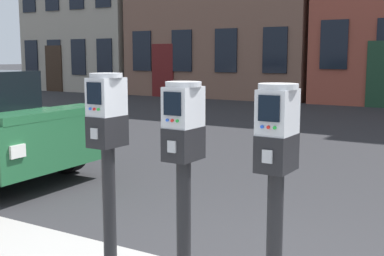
% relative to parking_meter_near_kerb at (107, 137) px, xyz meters
% --- Properties ---
extents(parking_meter_near_kerb, '(0.22, 0.25, 1.38)m').
position_rel_parking_meter_near_kerb_xyz_m(parking_meter_near_kerb, '(0.00, 0.00, 0.00)').
color(parking_meter_near_kerb, black).
rests_on(parking_meter_near_kerb, sidewalk_slab).
extents(parking_meter_twin_adjacent, '(0.22, 0.25, 1.34)m').
position_rel_parking_meter_near_kerb_xyz_m(parking_meter_twin_adjacent, '(0.60, -0.00, -0.03)').
color(parking_meter_twin_adjacent, black).
rests_on(parking_meter_twin_adjacent, sidewalk_slab).
extents(parking_meter_end_of_row, '(0.22, 0.25, 1.34)m').
position_rel_parking_meter_near_kerb_xyz_m(parking_meter_end_of_row, '(1.19, -0.00, -0.02)').
color(parking_meter_end_of_row, black).
rests_on(parking_meter_end_of_row, sidewalk_slab).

